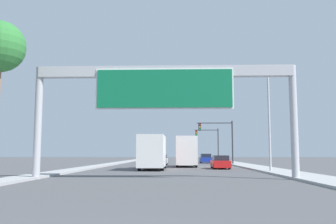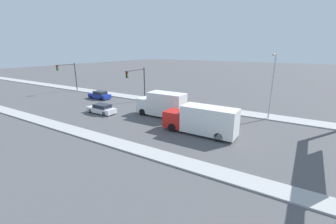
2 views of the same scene
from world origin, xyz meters
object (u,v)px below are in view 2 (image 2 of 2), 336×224
Objects in this scene: traffic_light_mid_block at (70,73)px; car_near_right at (102,109)px; truck_box_primary at (163,105)px; truck_box_secondary at (202,120)px; street_lamp_right at (272,82)px; traffic_light_near_intersection at (139,79)px; car_far_right at (206,112)px; car_mid_right at (100,95)px.

car_near_right is at bearing -114.22° from traffic_light_mid_block.
traffic_light_mid_block is (5.28, 28.45, 2.56)m from truck_box_primary.
street_lamp_right is (10.04, -5.63, 3.65)m from truck_box_secondary.
traffic_light_near_intersection reaches higher than truck_box_primary.
car_far_right is 15.94m from car_near_right.
traffic_light_near_intersection reaches higher than car_near_right.
truck_box_secondary reaches higher than car_mid_right.
traffic_light_mid_block is at bearing 65.78° from car_near_right.
traffic_light_mid_block reaches higher than car_far_right.
street_lamp_right reaches higher than car_mid_right.
car_mid_right is (0.00, 22.54, 0.05)m from car_far_right.
car_far_right is at bearing -96.58° from traffic_light_near_intersection.
street_lamp_right is at bearing -69.14° from car_far_right.
truck_box_primary is 15.29m from street_lamp_right.
car_mid_right is at bearing 100.39° from traffic_light_near_intersection.
traffic_light_mid_block reaches higher than traffic_light_near_intersection.
truck_box_primary is (-3.50, 5.39, 1.14)m from car_far_right.
street_lamp_right is at bearing -29.30° from truck_box_secondary.
traffic_light_near_intersection is at bearing 62.00° from truck_box_secondary.
street_lamp_right reaches higher than car_far_right.
car_mid_right is 0.54× the size of truck_box_secondary.
traffic_light_near_intersection reaches higher than truck_box_secondary.
car_far_right is at bearing 18.45° from truck_box_secondary.
truck_box_primary is at bearing -68.60° from car_near_right.
traffic_light_near_intersection is 0.69× the size of street_lamp_right.
street_lamp_right is (1.44, -21.80, 1.08)m from traffic_light_near_intersection.
truck_box_primary is 0.81× the size of street_lamp_right.
truck_box_primary is at bearing -100.52° from traffic_light_mid_block.
truck_box_secondary is 1.34× the size of traffic_light_mid_block.
traffic_light_mid_block is (0.18, 20.00, 0.10)m from traffic_light_near_intersection.
truck_box_primary is at bearing 116.07° from street_lamp_right.
car_near_right reaches higher than car_far_right.
car_near_right is 10.80m from car_mid_right.
car_far_right is 9.73m from street_lamp_right.
truck_box_secondary is at bearing -90.00° from car_near_right.
street_lamp_right reaches higher than car_near_right.
car_mid_right is at bearing 78.47° from truck_box_primary.
car_near_right is 16.69m from truck_box_secondary.
truck_box_primary is at bearing 123.00° from car_far_right.
truck_box_secondary is 18.49m from traffic_light_near_intersection.
traffic_light_near_intersection is 21.88m from street_lamp_right.
truck_box_primary is (-3.50, -17.15, 1.09)m from car_mid_right.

